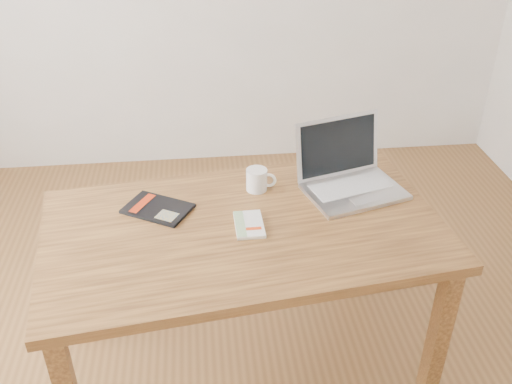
{
  "coord_description": "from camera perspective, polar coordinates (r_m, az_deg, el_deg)",
  "views": [
    {
      "loc": [
        -0.04,
        -1.58,
        1.93
      ],
      "look_at": [
        0.15,
        0.14,
        0.85
      ],
      "focal_mm": 40.0,
      "sensor_mm": 36.0,
      "label": 1
    }
  ],
  "objects": [
    {
      "name": "coffee_mug",
      "position": [
        2.23,
        0.14,
        1.28
      ],
      "size": [
        0.12,
        0.08,
        0.09
      ],
      "rotation": [
        0.0,
        0.0,
        -0.19
      ],
      "color": "white",
      "rests_on": "desk"
    },
    {
      "name": "white_guidebook",
      "position": [
        2.04,
        -0.7,
        -3.29
      ],
      "size": [
        0.1,
        0.17,
        0.01
      ],
      "rotation": [
        0.0,
        0.0,
        0.02
      ],
      "color": "silver",
      "rests_on": "desk"
    },
    {
      "name": "laptop",
      "position": [
        2.27,
        9.23,
        1.68
      ],
      "size": [
        0.44,
        0.39,
        0.26
      ],
      "rotation": [
        0.0,
        0.0,
        0.29
      ],
      "color": "silver",
      "rests_on": "desk"
    },
    {
      "name": "black_guidebook",
      "position": [
        2.16,
        -9.81,
        -1.64
      ],
      "size": [
        0.28,
        0.26,
        0.01
      ],
      "rotation": [
        0.0,
        0.0,
        1.04
      ],
      "color": "black",
      "rests_on": "desk"
    },
    {
      "name": "room",
      "position": [
        1.69,
        -7.01,
        11.7
      ],
      "size": [
        4.04,
        4.04,
        2.7
      ],
      "color": "brown",
      "rests_on": "ground"
    },
    {
      "name": "desk",
      "position": [
        2.1,
        -1.18,
        -5.34
      ],
      "size": [
        1.51,
        0.98,
        0.75
      ],
      "rotation": [
        0.0,
        0.0,
        0.13
      ],
      "color": "brown",
      "rests_on": "ground"
    }
  ]
}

